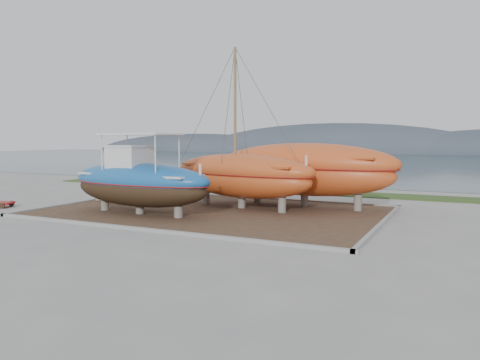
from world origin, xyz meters
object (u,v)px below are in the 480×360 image
at_px(orange_sailboat, 242,128).
at_px(orange_bare_hull, 305,176).
at_px(blue_caique, 139,174).
at_px(white_dinghy, 114,192).

xyz_separation_m(orange_sailboat, orange_bare_hull, (3.07, 2.16, -2.77)).
bearing_deg(orange_sailboat, blue_caique, -121.47).
xyz_separation_m(blue_caique, orange_sailboat, (3.98, 4.27, 2.45)).
distance_m(white_dinghy, orange_sailboat, 9.66).
bearing_deg(orange_sailboat, orange_bare_hull, 46.63).
bearing_deg(white_dinghy, orange_bare_hull, 0.94).
relative_size(white_dinghy, orange_sailboat, 0.41).
bearing_deg(blue_caique, orange_sailboat, 50.69).
distance_m(blue_caique, orange_sailboat, 6.33).
bearing_deg(orange_sailboat, white_dinghy, -163.41).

